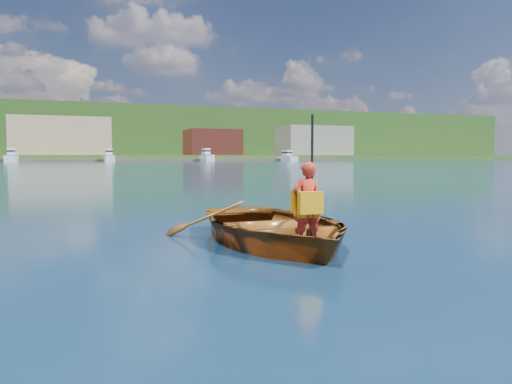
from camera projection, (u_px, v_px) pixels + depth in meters
ground at (176, 242)px, 7.70m from camera, size 600.00×600.00×0.00m
rowboat at (272, 226)px, 7.57m from camera, size 2.86×3.99×0.82m
child_paddler at (307, 204)px, 6.75m from camera, size 0.42×0.34×1.79m
shoreline at (77, 138)px, 228.69m from camera, size 400.00×140.00×22.00m
dock at (95, 160)px, 147.90m from camera, size 160.00×4.01×0.80m
waterfront_buildings at (52, 137)px, 159.12m from camera, size 202.00×16.00×14.00m
marina_yachts at (20, 157)px, 136.65m from camera, size 145.86×12.70×4.28m
hillside_trees at (185, 120)px, 256.16m from camera, size 312.63×72.09×22.98m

